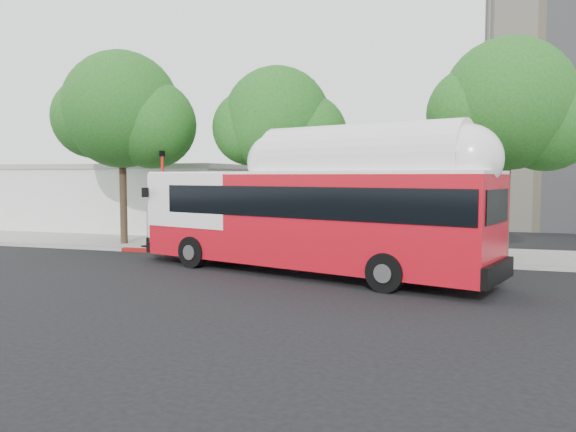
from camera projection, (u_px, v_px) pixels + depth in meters
ground at (252, 273)px, 20.48m from camera, size 120.00×120.00×0.00m
sidewalk at (301, 249)px, 26.67m from camera, size 60.00×5.00×0.15m
curb_strip at (284, 257)px, 24.19m from camera, size 60.00×0.30×0.15m
red_curb_segment at (220, 254)px, 25.08m from camera, size 10.00×0.32×0.16m
street_tree_left at (131, 114)px, 27.82m from camera, size 6.67×5.80×9.74m
street_tree_mid at (286, 125)px, 26.00m from camera, size 5.75×5.00×8.62m
street_tree_right at (519, 109)px, 22.83m from camera, size 6.21×5.40×9.18m
low_commercial_bldg at (132, 197)px, 37.80m from camera, size 16.20×10.20×4.25m
transit_bus at (308, 219)px, 20.17m from camera, size 14.46×6.78×4.25m
signal_pole at (163, 200)px, 26.35m from camera, size 0.13×0.45×4.72m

